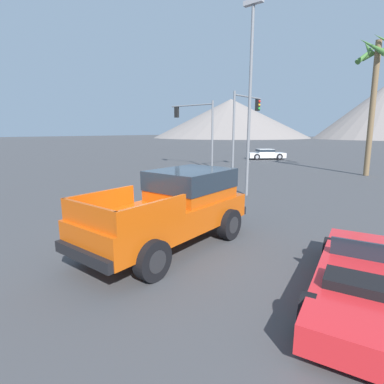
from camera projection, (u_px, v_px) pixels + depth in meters
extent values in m
plane|color=#424244|center=(171.00, 240.00, 8.60)|extent=(320.00, 320.00, 0.00)
cube|color=#CC4C0C|center=(168.00, 217.00, 7.95)|extent=(2.07, 5.06, 0.67)
cube|color=#CC4C0C|center=(191.00, 184.00, 8.57)|extent=(1.82, 2.26, 0.84)
cube|color=#1E2833|center=(191.00, 179.00, 8.54)|extent=(1.86, 2.30, 0.53)
cube|color=#CC4C0C|center=(101.00, 201.00, 7.30)|extent=(0.15, 2.00, 0.48)
cube|color=#CC4C0C|center=(154.00, 213.00, 6.21)|extent=(0.15, 2.00, 0.48)
cube|color=#CC4C0C|center=(88.00, 216.00, 6.01)|extent=(1.82, 0.14, 0.48)
cube|color=black|center=(220.00, 206.00, 9.97)|extent=(1.86, 0.22, 0.24)
cube|color=black|center=(83.00, 256.00, 6.03)|extent=(1.86, 0.22, 0.24)
cylinder|color=black|center=(178.00, 213.00, 9.82)|extent=(0.32, 0.90, 0.89)
cylinder|color=#232326|center=(178.00, 213.00, 9.82)|extent=(0.32, 0.50, 0.49)
cylinder|color=black|center=(229.00, 224.00, 8.64)|extent=(0.32, 0.90, 0.89)
cylinder|color=#232326|center=(229.00, 224.00, 8.64)|extent=(0.32, 0.50, 0.49)
cylinder|color=black|center=(97.00, 240.00, 7.42)|extent=(0.32, 0.90, 0.89)
cylinder|color=#232326|center=(97.00, 240.00, 7.42)|extent=(0.32, 0.50, 0.49)
cylinder|color=black|center=(153.00, 260.00, 6.25)|extent=(0.32, 0.90, 0.89)
cylinder|color=#232326|center=(153.00, 260.00, 6.25)|extent=(0.32, 0.50, 0.49)
cube|color=red|center=(371.00, 282.00, 5.44)|extent=(2.51, 4.79, 0.44)
cube|color=#1E2833|center=(373.00, 252.00, 5.78)|extent=(1.49, 0.31, 0.36)
cube|color=black|center=(373.00, 286.00, 4.70)|extent=(1.50, 0.87, 0.16)
cylinder|color=black|center=(328.00, 251.00, 7.07)|extent=(0.32, 0.66, 0.63)
cylinder|color=#9E9EA3|center=(328.00, 251.00, 7.07)|extent=(0.29, 0.38, 0.35)
cylinder|color=black|center=(307.00, 312.00, 4.68)|extent=(0.32, 0.66, 0.63)
cylinder|color=#9E9EA3|center=(307.00, 312.00, 4.68)|extent=(0.29, 0.38, 0.35)
cube|color=white|center=(266.00, 155.00, 33.01)|extent=(4.07, 4.03, 0.53)
cube|color=white|center=(265.00, 151.00, 32.91)|extent=(2.26, 2.25, 0.40)
cube|color=#1E2833|center=(265.00, 150.00, 32.90)|extent=(2.31, 2.30, 0.24)
cylinder|color=black|center=(274.00, 155.00, 33.93)|extent=(0.62, 0.62, 0.66)
cylinder|color=#9E9EA3|center=(274.00, 155.00, 33.93)|extent=(0.42, 0.42, 0.36)
cylinder|color=black|center=(279.00, 157.00, 32.33)|extent=(0.62, 0.62, 0.66)
cylinder|color=#9E9EA3|center=(279.00, 157.00, 32.33)|extent=(0.42, 0.42, 0.36)
cylinder|color=black|center=(253.00, 156.00, 33.74)|extent=(0.62, 0.62, 0.66)
cylinder|color=#9E9EA3|center=(253.00, 156.00, 33.74)|extent=(0.42, 0.42, 0.36)
cylinder|color=black|center=(257.00, 157.00, 32.14)|extent=(0.62, 0.62, 0.66)
cylinder|color=#9E9EA3|center=(257.00, 157.00, 32.14)|extent=(0.42, 0.42, 0.36)
cylinder|color=slate|center=(233.00, 133.00, 21.50)|extent=(0.16, 0.16, 5.83)
cylinder|color=slate|center=(248.00, 97.00, 22.43)|extent=(0.11, 3.90, 0.11)
cube|color=black|center=(258.00, 105.00, 23.64)|extent=(0.26, 0.34, 0.90)
sphere|color=red|center=(259.00, 101.00, 23.49)|extent=(0.20, 0.20, 0.20)
sphere|color=orange|center=(259.00, 105.00, 23.55)|extent=(0.20, 0.20, 0.20)
sphere|color=green|center=(259.00, 108.00, 23.60)|extent=(0.20, 0.20, 0.20)
cylinder|color=slate|center=(212.00, 136.00, 24.07)|extent=(0.16, 0.16, 5.42)
cylinder|color=slate|center=(191.00, 105.00, 24.96)|extent=(4.41, 0.11, 0.11)
cube|color=black|center=(177.00, 112.00, 26.11)|extent=(0.34, 0.26, 0.90)
sphere|color=red|center=(178.00, 109.00, 26.17)|extent=(0.20, 0.20, 0.20)
sphere|color=orange|center=(178.00, 112.00, 26.22)|extent=(0.20, 0.20, 0.20)
sphere|color=green|center=(178.00, 116.00, 26.28)|extent=(0.20, 0.20, 0.20)
cylinder|color=slate|center=(250.00, 106.00, 13.75)|extent=(0.14, 0.14, 8.44)
cube|color=#99999E|center=(253.00, 2.00, 12.88)|extent=(0.90, 0.24, 0.20)
cylinder|color=brown|center=(372.00, 112.00, 19.81)|extent=(0.36, 1.26, 8.66)
cone|color=#427533|center=(380.00, 51.00, 20.28)|extent=(2.19, 0.81, 1.18)
cone|color=#427533|center=(368.00, 53.00, 20.32)|extent=(1.34, 1.69, 1.57)
cone|color=#427533|center=(368.00, 48.00, 19.43)|extent=(1.08, 1.39, 1.28)
cone|color=#427533|center=(372.00, 46.00, 18.80)|extent=(1.93, 0.91, 1.50)
cone|color=gray|center=(231.00, 119.00, 132.59)|extent=(68.24, 68.24, 16.71)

